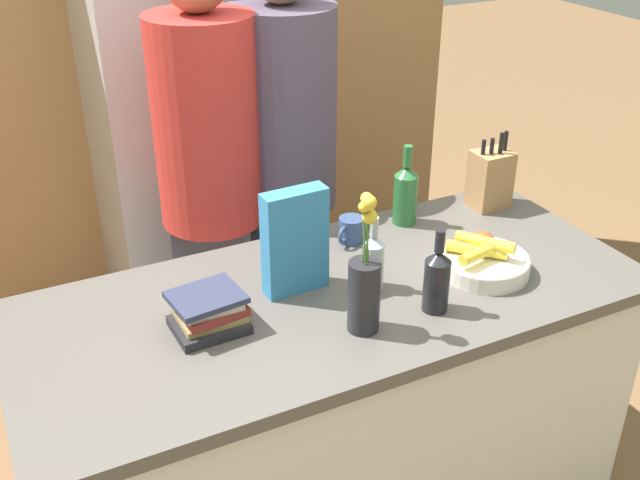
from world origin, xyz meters
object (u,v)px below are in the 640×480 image
object	(u,v)px
knife_block	(490,179)
flower_vase	(364,287)
bottle_vinegar	(406,193)
person_in_blue	(285,166)
book_stack	(209,312)
person_at_sink	(211,181)
coffee_mug	(351,230)
cereal_box	(295,242)
fruit_bowl	(483,259)
bottle_wine	(373,260)
bottle_oil	(437,279)
refrigerator	(185,114)

from	to	relation	value
knife_block	flower_vase	bearing A→B (deg)	-149.02
bottle_vinegar	person_in_blue	distance (m)	0.51
book_stack	person_in_blue	bearing A→B (deg)	53.74
person_at_sink	person_in_blue	bearing A→B (deg)	30.87
book_stack	person_in_blue	distance (m)	0.92
coffee_mug	bottle_vinegar	size ratio (longest dim) A/B	0.39
cereal_box	person_in_blue	distance (m)	0.73
bottle_vinegar	fruit_bowl	bearing A→B (deg)	-84.17
flower_vase	bottle_wine	xyz separation A→B (m)	(0.12, 0.16, -0.04)
cereal_box	bottle_oil	bearing A→B (deg)	-41.71
person_in_blue	bottle_wine	bearing A→B (deg)	-71.82
refrigerator	bottle_oil	xyz separation A→B (m)	(0.20, -1.56, -0.00)
person_in_blue	bottle_vinegar	bearing A→B (deg)	-40.61
bottle_vinegar	person_at_sink	distance (m)	0.67
refrigerator	bottle_oil	bearing A→B (deg)	-82.85
book_stack	bottle_vinegar	bearing A→B (deg)	20.49
refrigerator	person_at_sink	distance (m)	0.66
refrigerator	cereal_box	distance (m)	1.30
flower_vase	person_at_sink	bearing A→B (deg)	95.93
refrigerator	book_stack	bearing A→B (deg)	-105.14
book_stack	person_at_sink	world-z (taller)	person_at_sink
bottle_wine	bottle_oil	bearing A→B (deg)	-61.23
flower_vase	person_at_sink	size ratio (longest dim) A/B	0.22
refrigerator	fruit_bowl	distance (m)	1.52
bottle_oil	person_in_blue	distance (m)	0.93
cereal_box	person_at_sink	bearing A→B (deg)	91.70
fruit_bowl	person_in_blue	distance (m)	0.86
flower_vase	bottle_vinegar	bearing A→B (deg)	48.19
person_at_sink	person_in_blue	distance (m)	0.29
bottle_oil	bottle_wine	size ratio (longest dim) A/B	1.09
refrigerator	bottle_vinegar	bearing A→B (deg)	-69.99
flower_vase	cereal_box	xyz separation A→B (m)	(-0.07, 0.25, 0.03)
book_stack	person_at_sink	xyz separation A→B (m)	(0.26, 0.73, 0.02)
flower_vase	book_stack	bearing A→B (deg)	153.19
cereal_box	person_at_sink	distance (m)	0.66
flower_vase	bottle_wine	bearing A→B (deg)	53.35
bottle_vinegar	refrigerator	bearing A→B (deg)	110.01
fruit_bowl	bottle_oil	distance (m)	0.27
cereal_box	bottle_vinegar	distance (m)	0.54
fruit_bowl	knife_block	size ratio (longest dim) A/B	0.97
cereal_box	person_in_blue	size ratio (longest dim) A/B	0.17
bottle_oil	person_at_sink	distance (m)	0.96
flower_vase	bottle_vinegar	xyz separation A→B (m)	(0.42, 0.46, -0.02)
flower_vase	person_at_sink	world-z (taller)	person_at_sink
cereal_box	bottle_oil	world-z (taller)	cereal_box
book_stack	person_in_blue	size ratio (longest dim) A/B	0.11
bottle_vinegar	person_at_sink	xyz separation A→B (m)	(-0.51, 0.44, -0.03)
coffee_mug	person_at_sink	xyz separation A→B (m)	(-0.29, 0.48, 0.03)
bottle_oil	person_at_sink	size ratio (longest dim) A/B	0.14
refrigerator	person_at_sink	world-z (taller)	refrigerator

